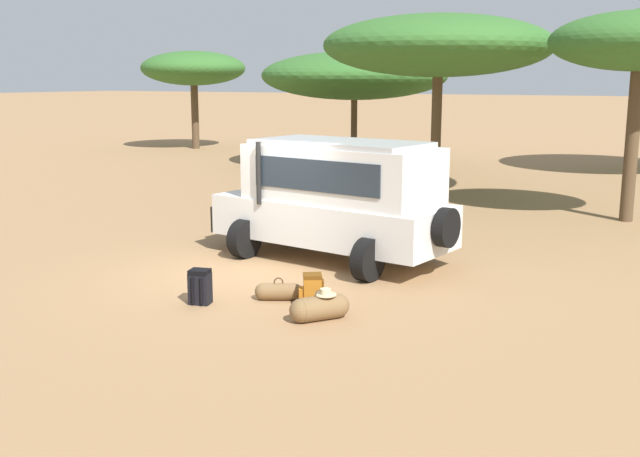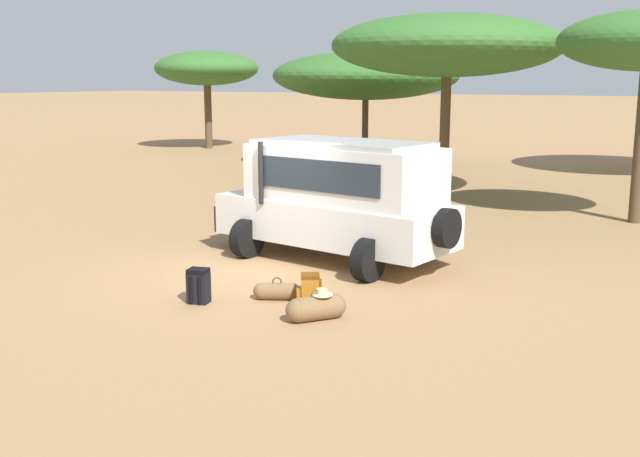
{
  "view_description": "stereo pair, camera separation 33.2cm",
  "coord_description": "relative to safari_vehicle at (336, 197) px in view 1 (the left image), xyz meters",
  "views": [
    {
      "loc": [
        7.75,
        -11.33,
        3.64
      ],
      "look_at": [
        1.38,
        0.19,
        1.0
      ],
      "focal_mm": 42.0,
      "sensor_mm": 36.0,
      "label": 1
    },
    {
      "loc": [
        8.04,
        -11.17,
        3.64
      ],
      "look_at": [
        1.38,
        0.19,
        1.0
      ],
      "focal_mm": 42.0,
      "sensor_mm": 36.0,
      "label": 2
    }
  ],
  "objects": [
    {
      "name": "ground_plane",
      "position": [
        -0.83,
        -1.85,
        -1.29
      ],
      "size": [
        320.0,
        320.0,
        0.0
      ],
      "primitive_type": "plane",
      "color": "#9E754C"
    },
    {
      "name": "safari_vehicle",
      "position": [
        0.0,
        0.0,
        0.0
      ],
      "size": [
        5.46,
        3.16,
        2.44
      ],
      "color": "silver",
      "rests_on": "ground_plane"
    },
    {
      "name": "backpack_beside_front_wheel",
      "position": [
        -0.54,
        -3.76,
        -1.01
      ],
      "size": [
        0.4,
        0.42,
        0.58
      ],
      "color": "black",
      "rests_on": "ground_plane"
    },
    {
      "name": "backpack_cluster_center",
      "position": [
        1.13,
        -2.99,
        -1.03
      ],
      "size": [
        0.46,
        0.42,
        0.54
      ],
      "color": "#B26619",
      "rests_on": "ground_plane"
    },
    {
      "name": "duffel_bag_low_black_case",
      "position": [
        1.59,
        -3.56,
        -1.1
      ],
      "size": [
        0.73,
        0.87,
        0.48
      ],
      "color": "brown",
      "rests_on": "ground_plane"
    },
    {
      "name": "duffel_bag_soft_canvas",
      "position": [
        0.48,
        -2.96,
        -1.15
      ],
      "size": [
        0.74,
        0.53,
        0.39
      ],
      "color": "brown",
      "rests_on": "ground_plane"
    },
    {
      "name": "acacia_tree_far_left",
      "position": [
        -18.06,
        18.39,
        2.85
      ],
      "size": [
        5.32,
        5.5,
        5.05
      ],
      "color": "brown",
      "rests_on": "ground_plane"
    },
    {
      "name": "acacia_tree_left_mid",
      "position": [
        -7.12,
        15.16,
        2.46
      ],
      "size": [
        7.69,
        7.77,
        4.75
      ],
      "color": "brown",
      "rests_on": "ground_plane"
    },
    {
      "name": "acacia_tree_centre_back",
      "position": [
        -1.18,
        8.87,
        3.31
      ],
      "size": [
        6.87,
        7.42,
        5.54
      ],
      "color": "brown",
      "rests_on": "ground_plane"
    },
    {
      "name": "acacia_tree_right_mid",
      "position": [
        4.63,
        7.44,
        3.23
      ],
      "size": [
        4.48,
        3.98,
        5.31
      ],
      "color": "brown",
      "rests_on": "ground_plane"
    }
  ]
}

